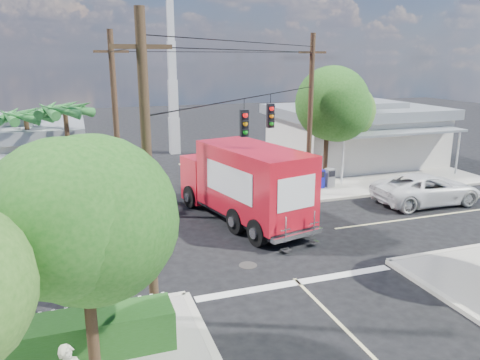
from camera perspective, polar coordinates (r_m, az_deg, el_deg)
name	(u,v)px	position (r m, az deg, el deg)	size (l,w,h in m)	color
ground	(255,239)	(20.69, 1.83, -7.24)	(120.00, 120.00, 0.00)	black
sidewalk_ne	(342,167)	(34.69, 12.28, 1.60)	(14.12, 14.12, 0.14)	#9D988E
sidewalk_nw	(12,194)	(30.05, -26.04, -1.59)	(14.12, 14.12, 0.14)	#9D988E
road_markings	(268,252)	(19.42, 3.39, -8.75)	(32.00, 32.00, 0.01)	beige
building_ne	(355,133)	(36.03, 13.80, 5.64)	(11.80, 10.20, 4.50)	silver
radio_tower	(173,84)	(38.68, -8.22, 11.46)	(0.80, 0.80, 17.00)	silver
tree_sw_front	(82,216)	(10.91, -18.67, -4.23)	(3.88, 3.78, 6.03)	#422D1C
tree_ne_front	(328,109)	(28.57, 10.72, 8.49)	(4.21, 4.14, 6.66)	#422D1C
tree_ne_back	(346,113)	(31.83, 12.81, 7.95)	(3.77, 3.66, 5.82)	#422D1C
palm_nw_front	(65,112)	(25.56, -20.54, 7.75)	(3.01, 3.08, 5.59)	#422D1C
palm_nw_back	(26,118)	(27.21, -24.66, 6.92)	(3.01, 3.08, 5.19)	#422D1C
utility_poles	(209,130)	(20.45, -3.85, 6.08)	(12.00, 10.68, 9.00)	#473321
picket_fence	(61,324)	(14.21, -20.96, -16.09)	(5.94, 0.06, 1.00)	silver
hedge_sw	(52,342)	(13.53, -21.92, -17.80)	(6.20, 1.20, 1.10)	#1B4814
vending_boxes	(319,179)	(28.46, 9.64, 0.17)	(1.90, 0.50, 1.10)	red
delivery_truck	(244,183)	(22.39, 0.50, -0.36)	(4.50, 9.04, 3.76)	black
parked_car	(427,189)	(27.33, 21.82, -1.01)	(2.74, 5.95, 1.65)	silver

